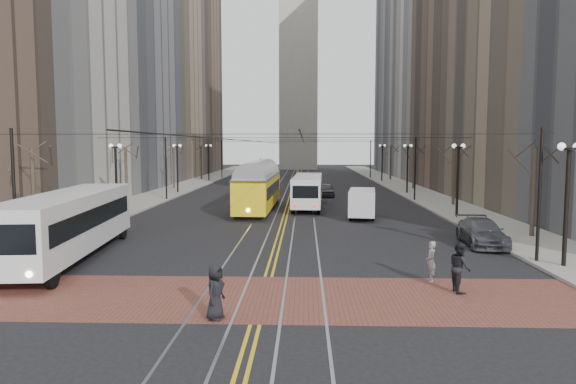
# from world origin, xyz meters

# --- Properties ---
(ground) EXTENTS (260.00, 260.00, 0.00)m
(ground) POSITION_xyz_m (0.00, 0.00, 0.00)
(ground) COLOR black
(ground) RESTS_ON ground
(sidewalk_left) EXTENTS (5.00, 140.00, 0.15)m
(sidewalk_left) POSITION_xyz_m (-15.00, 45.00, 0.07)
(sidewalk_left) COLOR gray
(sidewalk_left) RESTS_ON ground
(sidewalk_right) EXTENTS (5.00, 140.00, 0.15)m
(sidewalk_right) POSITION_xyz_m (15.00, 45.00, 0.07)
(sidewalk_right) COLOR gray
(sidewalk_right) RESTS_ON ground
(crosswalk_band) EXTENTS (25.00, 6.00, 0.01)m
(crosswalk_band) POSITION_xyz_m (0.00, -4.00, 0.01)
(crosswalk_band) COLOR brown
(crosswalk_band) RESTS_ON ground
(streetcar_rails) EXTENTS (4.80, 130.00, 0.02)m
(streetcar_rails) POSITION_xyz_m (0.00, 45.00, 0.00)
(streetcar_rails) COLOR gray
(streetcar_rails) RESTS_ON ground
(centre_lines) EXTENTS (0.42, 130.00, 0.01)m
(centre_lines) POSITION_xyz_m (0.00, 45.00, 0.01)
(centre_lines) COLOR gold
(centre_lines) RESTS_ON ground
(building_left_mid) EXTENTS (16.00, 20.00, 34.00)m
(building_left_mid) POSITION_xyz_m (-25.50, 46.00, 17.00)
(building_left_mid) COLOR slate
(building_left_mid) RESTS_ON ground
(building_left_midfar) EXTENTS (20.00, 20.00, 52.00)m
(building_left_midfar) POSITION_xyz_m (-27.50, 66.00, 26.00)
(building_left_midfar) COLOR gray
(building_left_midfar) RESTS_ON ground
(building_left_far) EXTENTS (16.00, 20.00, 40.00)m
(building_left_far) POSITION_xyz_m (-25.50, 86.00, 20.00)
(building_left_far) COLOR brown
(building_left_far) RESTS_ON ground
(building_right_mid) EXTENTS (16.00, 20.00, 34.00)m
(building_right_mid) POSITION_xyz_m (25.50, 46.00, 17.00)
(building_right_mid) COLOR brown
(building_right_mid) RESTS_ON ground
(building_right_midfar) EXTENTS (20.00, 20.00, 52.00)m
(building_right_midfar) POSITION_xyz_m (27.50, 66.00, 26.00)
(building_right_midfar) COLOR #B8B6AD
(building_right_midfar) RESTS_ON ground
(building_right_far) EXTENTS (16.00, 20.00, 40.00)m
(building_right_far) POSITION_xyz_m (25.50, 86.00, 20.00)
(building_right_far) COLOR slate
(building_right_far) RESTS_ON ground
(clock_tower) EXTENTS (12.00, 12.00, 66.00)m
(clock_tower) POSITION_xyz_m (0.00, 102.00, 35.96)
(clock_tower) COLOR #B2AFA5
(clock_tower) RESTS_ON ground
(lamp_posts) EXTENTS (27.60, 57.20, 5.60)m
(lamp_posts) POSITION_xyz_m (-0.00, 28.75, 2.80)
(lamp_posts) COLOR black
(lamp_posts) RESTS_ON ground
(street_trees) EXTENTS (31.68, 53.28, 5.60)m
(street_trees) POSITION_xyz_m (0.00, 35.25, 2.80)
(street_trees) COLOR #382D23
(street_trees) RESTS_ON ground
(trolley_wires) EXTENTS (25.96, 120.00, 6.60)m
(trolley_wires) POSITION_xyz_m (0.00, 34.83, 3.77)
(trolley_wires) COLOR black
(trolley_wires) RESTS_ON ground
(transit_bus) EXTENTS (4.03, 13.58, 3.34)m
(transit_bus) POSITION_xyz_m (-10.32, 2.25, 1.67)
(transit_bus) COLOR silver
(transit_bus) RESTS_ON ground
(streetcar) EXTENTS (3.01, 14.45, 3.39)m
(streetcar) POSITION_xyz_m (-2.50, 22.22, 1.70)
(streetcar) COLOR yellow
(streetcar) RESTS_ON ground
(rear_bus) EXTENTS (2.91, 11.39, 2.95)m
(rear_bus) POSITION_xyz_m (1.86, 24.12, 1.47)
(rear_bus) COLOR silver
(rear_bus) RESTS_ON ground
(cargo_van) EXTENTS (2.61, 5.33, 2.26)m
(cargo_van) POSITION_xyz_m (6.10, 17.28, 1.13)
(cargo_van) COLOR silver
(cargo_van) RESTS_ON ground
(sedan_grey) EXTENTS (1.74, 4.28, 1.45)m
(sedan_grey) POSITION_xyz_m (4.00, 34.71, 0.73)
(sedan_grey) COLOR #3D3F44
(sedan_grey) RESTS_ON ground
(sedan_parked) EXTENTS (2.44, 5.32, 1.51)m
(sedan_parked) POSITION_xyz_m (11.80, 6.60, 0.75)
(sedan_parked) COLOR #45474D
(sedan_parked) RESTS_ON ground
(pedestrian_a) EXTENTS (0.80, 1.02, 1.85)m
(pedestrian_a) POSITION_xyz_m (-1.36, -6.50, 0.94)
(pedestrian_a) COLOR black
(pedestrian_a) RESTS_ON crosswalk_band
(pedestrian_b) EXTENTS (0.43, 0.64, 1.72)m
(pedestrian_b) POSITION_xyz_m (6.92, -1.50, 0.87)
(pedestrian_b) COLOR gray
(pedestrian_b) RESTS_ON crosswalk_band
(pedestrian_c) EXTENTS (0.81, 1.01, 1.98)m
(pedestrian_c) POSITION_xyz_m (7.67, -3.04, 1.00)
(pedestrian_c) COLOR black
(pedestrian_c) RESTS_ON crosswalk_band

